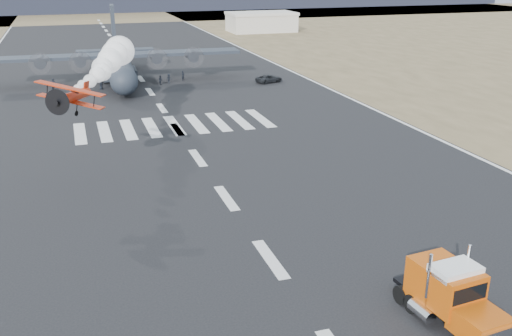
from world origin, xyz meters
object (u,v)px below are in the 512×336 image
support_vehicle (269,79)px  crew_a (53,84)px  hangar_right (261,22)px  semi_truck (451,295)px  crew_d (53,90)px  aerobatic_biplane (72,97)px  crew_c (169,79)px  crew_b (101,80)px  transport_aircraft (119,62)px  crew_e (101,84)px  crew_g (183,76)px  crew_h (161,80)px  crew_f (114,83)px

support_vehicle → crew_a: bearing=64.2°
hangar_right → semi_truck: size_ratio=2.30×
hangar_right → crew_d: (-61.28, -75.24, -2.23)m
semi_truck → support_vehicle: size_ratio=1.79×
aerobatic_biplane → crew_c: bearing=85.0°
semi_truck → crew_b: (-14.79, 78.99, -1.05)m
transport_aircraft → crew_e: bearing=-115.3°
crew_e → crew_g: 15.03m
hangar_right → crew_g: bearing=-118.9°
crew_a → crew_b: crew_a is taller
hangar_right → crew_h: size_ratio=12.57×
crew_e → crew_f: 2.18m
crew_e → crew_g: bearing=-40.4°
aerobatic_biplane → crew_h: (15.09, 46.18, -7.95)m
crew_f → crew_h: (8.09, 0.73, -0.03)m
aerobatic_biplane → crew_f: 46.65m
semi_truck → aerobatic_biplane: bearing=118.2°
semi_truck → crew_g: 78.34m
crew_c → crew_g: bearing=5.3°
transport_aircraft → crew_d: 14.79m
hangar_right → crew_d: hangar_right is taller
crew_e → crew_h: size_ratio=1.08×
aerobatic_biplane → transport_aircraft: size_ratio=0.15×
hangar_right → crew_e: bearing=-126.1°
transport_aircraft → crew_a: bearing=-153.8°
crew_e → support_vehicle: bearing=-58.6°
aerobatic_biplane → support_vehicle: size_ratio=1.30×
transport_aircraft → crew_c: bearing=-32.5°
aerobatic_biplane → crew_g: (19.54, 48.39, -7.87)m
crew_a → crew_h: (17.92, -1.31, -0.11)m
crew_f → crew_h: 8.12m
crew_g → transport_aircraft: bearing=105.6°
support_vehicle → crew_b: size_ratio=2.80×
support_vehicle → transport_aircraft: bearing=50.2°
crew_c → crew_f: bearing=165.4°
transport_aircraft → crew_a: 12.71m
semi_truck → crew_d: (-22.71, 73.45, -1.15)m
crew_d → crew_g: size_ratio=0.87×
crew_b → crew_d: crew_b is taller
semi_truck → crew_d: semi_truck is taller
hangar_right → crew_a: hangar_right is taller
crew_b → crew_e: (-0.24, -3.71, -0.01)m
crew_d → hangar_right: bearing=-34.0°
semi_truck → crew_e: bearing=96.0°
transport_aircraft → crew_f: 7.64m
semi_truck → crew_g: size_ratio=4.93×
hangar_right → crew_g: (-38.87, -70.35, -2.11)m
semi_truck → crew_h: (-4.76, 76.12, -1.12)m
crew_b → crew_c: (11.63, -2.18, -0.03)m
transport_aircraft → crew_h: size_ratio=26.69×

